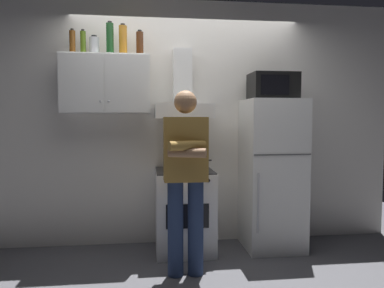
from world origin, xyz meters
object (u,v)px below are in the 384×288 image
(range_hood, at_px, (183,100))
(bottle_beer_brown, at_px, (72,42))
(upper_cabinet, at_px, (106,85))
(bottle_wine_green, at_px, (110,39))
(cooking_pot, at_px, (198,164))
(bottle_olive_oil, at_px, (83,43))
(bottle_canister_steel, at_px, (94,46))
(stove_oven, at_px, (184,210))
(microwave, at_px, (273,86))
(refrigerator, at_px, (272,174))
(bottle_rum_dark, at_px, (140,44))
(bottle_liquor_amber, at_px, (123,40))
(person_standing, at_px, (186,175))

(range_hood, xyz_separation_m, bottle_beer_brown, (-1.13, -0.02, 0.57))
(upper_cabinet, bearing_deg, bottle_wine_green, -22.76)
(cooking_pot, height_order, bottle_olive_oil, bottle_olive_oil)
(upper_cabinet, xyz_separation_m, bottle_canister_steel, (-0.12, 0.02, 0.39))
(stove_oven, distance_m, bottle_olive_oil, 2.03)
(microwave, xyz_separation_m, bottle_canister_steel, (-1.87, 0.12, 0.40))
(bottle_canister_steel, relative_size, bottle_olive_oil, 0.78)
(stove_oven, xyz_separation_m, range_hood, (0.00, 0.13, 1.16))
(microwave, distance_m, bottle_wine_green, 1.77)
(bottle_olive_oil, bearing_deg, bottle_wine_green, -6.95)
(bottle_canister_steel, height_order, bottle_beer_brown, bottle_beer_brown)
(refrigerator, distance_m, bottle_rum_dark, 1.97)
(bottle_liquor_amber, bearing_deg, refrigerator, -4.35)
(cooking_pot, distance_m, bottle_olive_oil, 1.72)
(bottle_beer_brown, height_order, bottle_olive_oil, bottle_olive_oil)
(upper_cabinet, relative_size, bottle_liquor_amber, 2.80)
(stove_oven, bearing_deg, bottle_beer_brown, 174.61)
(upper_cabinet, relative_size, microwave, 1.88)
(upper_cabinet, bearing_deg, stove_oven, -8.90)
(upper_cabinet, distance_m, bottle_olive_oil, 0.48)
(bottle_beer_brown, bearing_deg, stove_oven, -5.39)
(upper_cabinet, distance_m, bottle_wine_green, 0.47)
(person_standing, relative_size, bottle_beer_brown, 6.46)
(range_hood, height_order, bottle_rum_dark, bottle_rum_dark)
(bottle_canister_steel, height_order, bottle_wine_green, bottle_wine_green)
(microwave, bearing_deg, upper_cabinet, 176.52)
(refrigerator, height_order, cooking_pot, refrigerator)
(upper_cabinet, height_order, bottle_wine_green, bottle_wine_green)
(range_hood, xyz_separation_m, bottle_liquor_amber, (-0.62, -0.01, 0.61))
(bottle_olive_oil, bearing_deg, cooking_pot, -12.59)
(upper_cabinet, height_order, cooking_pot, upper_cabinet)
(bottle_liquor_amber, distance_m, bottle_beer_brown, 0.51)
(upper_cabinet, bearing_deg, bottle_beer_brown, -176.71)
(upper_cabinet, height_order, stove_oven, upper_cabinet)
(microwave, distance_m, bottle_beer_brown, 2.12)
(bottle_olive_oil, bearing_deg, range_hood, -0.72)
(person_standing, bearing_deg, bottle_olive_oil, 142.70)
(person_standing, relative_size, bottle_olive_oil, 6.35)
(upper_cabinet, distance_m, bottle_beer_brown, 0.53)
(stove_oven, xyz_separation_m, refrigerator, (0.95, 0.00, 0.37))
(cooking_pot, bearing_deg, upper_cabinet, 165.27)
(range_hood, xyz_separation_m, bottle_rum_dark, (-0.45, 0.02, 0.58))
(stove_oven, height_order, bottle_rum_dark, bottle_rum_dark)
(stove_oven, relative_size, bottle_rum_dark, 3.25)
(bottle_canister_steel, height_order, bottle_olive_oil, bottle_olive_oil)
(stove_oven, height_order, range_hood, range_hood)
(range_hood, distance_m, bottle_canister_steel, 1.07)
(stove_oven, height_order, bottle_olive_oil, bottle_olive_oil)
(microwave, relative_size, bottle_canister_steel, 2.39)
(bottle_canister_steel, relative_size, bottle_wine_green, 0.59)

